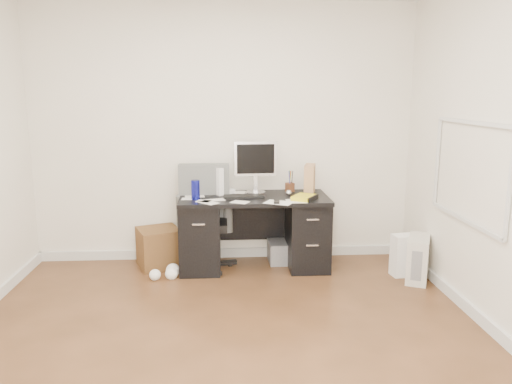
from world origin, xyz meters
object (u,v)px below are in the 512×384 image
office_chair (204,218)px  pc_tower (418,259)px  keyboard (244,196)px  desk (254,230)px  lcd_monitor (255,167)px  wicker_basket (159,247)px

office_chair → pc_tower: (2.06, -0.46, -0.32)m
keyboard → office_chair: size_ratio=0.38×
desk → lcd_monitor: 0.65m
wicker_basket → office_chair: bearing=-11.7°
lcd_monitor → keyboard: bearing=-126.2°
lcd_monitor → keyboard: size_ratio=1.39×
pc_tower → wicker_basket: size_ratio=1.06×
keyboard → wicker_basket: 1.05m
lcd_monitor → office_chair: 0.74m
lcd_monitor → desk: bearing=-101.7°
desk → pc_tower: 1.63m
keyboard → lcd_monitor: bearing=52.8°
office_chair → lcd_monitor: bearing=16.3°
desk → pc_tower: size_ratio=3.52×
lcd_monitor → wicker_basket: size_ratio=1.38×
desk → office_chair: bearing=-179.7°
pc_tower → wicker_basket: 2.60m
desk → lcd_monitor: size_ratio=2.71×
desk → wicker_basket: (-0.99, 0.10, -0.20)m
lcd_monitor → wicker_basket: (-1.01, -0.06, -0.83)m
wicker_basket → keyboard: bearing=-9.0°
wicker_basket → pc_tower: bearing=-12.4°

